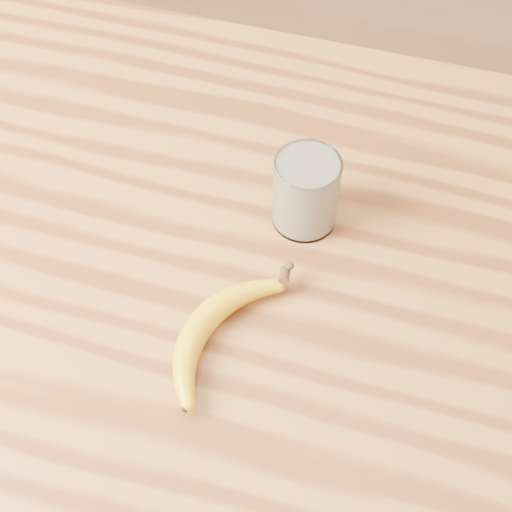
# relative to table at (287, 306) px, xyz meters

# --- Properties ---
(table) EXTENTS (1.20, 0.80, 0.90)m
(table) POSITION_rel_table_xyz_m (0.00, 0.00, 0.00)
(table) COLOR #A0612B
(table) RESTS_ON ground
(smoothie_glass) EXTENTS (0.08, 0.08, 0.10)m
(smoothie_glass) POSITION_rel_table_xyz_m (0.00, 0.05, 0.18)
(smoothie_glass) COLOR white
(smoothie_glass) RESTS_ON table
(banana) EXTENTS (0.16, 0.28, 0.03)m
(banana) POSITION_rel_table_xyz_m (-0.07, -0.13, 0.15)
(banana) COLOR gold
(banana) RESTS_ON table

